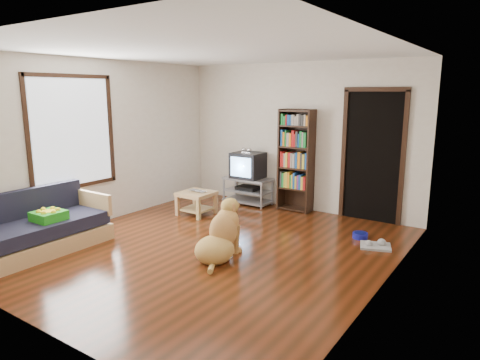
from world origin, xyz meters
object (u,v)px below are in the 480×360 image
Objects in this scene: green_cushion at (49,216)px; dog at (221,237)px; tv_stand at (248,190)px; sofa at (39,232)px; grey_rag at (375,246)px; coffee_table at (197,199)px; crt_tv at (249,165)px; bookshelf at (296,155)px; laptop at (195,192)px; dog_bowl at (360,235)px.

dog reaches higher than green_cushion.
sofa is at bearing -105.02° from tv_stand.
tv_stand is at bearing 160.19° from grey_rag.
dog is at bearing -41.58° from coffee_table.
crt_tv reaches higher than sofa.
coffee_table is (0.52, 2.42, -0.20)m from green_cushion.
green_cushion is 2.32m from dog.
sofa is at bearing -117.32° from bookshelf.
tv_stand is at bearing -174.37° from bookshelf.
tv_stand is 0.50× the size of bookshelf.
coffee_table is at bearing 75.61° from sofa.
bookshelf is 1.91m from coffee_table.
coffee_table is (-0.33, -1.14, -0.46)m from crt_tv.
laptop is 0.58× the size of crt_tv.
bookshelf is (1.28, 1.24, 0.59)m from laptop.
green_cushion is 3.67m from crt_tv.
dog_bowl is at bearing 7.96° from coffee_table.
crt_tv is at bearing 90.00° from tv_stand.
sofa is 1.92× the size of dog.
dog is (1.53, -1.36, 0.00)m from coffee_table.
bookshelf is 1.92× the size of dog.
green_cushion is at bearing -152.70° from dog.
laptop is 1.54× the size of dog_bowl.
laptop is 0.61× the size of coffee_table.
dog is at bearing -84.41° from bookshelf.
laptop is 2.82m from dog_bowl.
grey_rag is at bearing 35.00° from green_cushion.
dog is at bearing -135.68° from grey_rag.
tv_stand is (-2.73, 0.98, 0.25)m from grey_rag.
green_cushion reaches higher than coffee_table.
grey_rag is 0.22× the size of sofa.
bookshelf is (0.95, 0.09, 0.73)m from tv_stand.
grey_rag is 0.22× the size of bookshelf.
green_cushion is at bearing -102.13° from coffee_table.
bookshelf is 3.27× the size of coffee_table.
crt_tv is at bearing 73.89° from coffee_table.
bookshelf is (-1.78, 1.08, 0.99)m from grey_rag.
dog reaches higher than tv_stand.
dog_bowl is 0.12× the size of bookshelf.
green_cushion is at bearing -97.82° from laptop.
laptop reaches higher than dog_bowl.
green_cushion is 1.67× the size of dog_bowl.
laptop is 0.19× the size of bookshelf.
sofa is (-3.41, -2.90, 0.22)m from dog_bowl.
green_cushion is at bearing -103.42° from crt_tv.
dog_bowl is at bearing 40.36° from sofa.
grey_rag is (3.58, 2.55, -0.47)m from green_cushion.
laptop is (0.52, 2.39, -0.07)m from green_cushion.
grey_rag is 0.43× the size of dog.
dog is (0.25, -2.57, -0.72)m from bookshelf.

